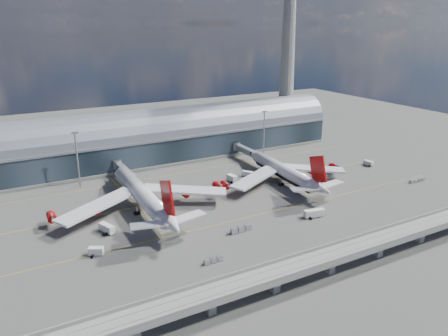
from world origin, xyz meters
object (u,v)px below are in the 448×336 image
service_truck_1 (96,251)px  cargo_train_2 (417,180)px  service_truck_0 (107,228)px  service_truck_2 (314,213)px  airliner_left (143,196)px  service_truck_4 (232,178)px  service_truck_5 (247,174)px  floodlight_mast_right (264,132)px  service_truck_3 (368,163)px  control_tower (288,56)px  airliner_right (285,172)px  cargo_train_1 (241,229)px  cargo_train_0 (213,260)px  floodlight_mast_left (77,158)px

service_truck_1 → cargo_train_2: (148.09, -4.23, -0.58)m
service_truck_0 → service_truck_2: size_ratio=0.88×
airliner_left → service_truck_4: bearing=16.0°
service_truck_1 → service_truck_5: service_truck_1 is taller
floodlight_mast_right → service_truck_1: (-108.55, -65.82, -12.26)m
service_truck_1 → service_truck_3: service_truck_1 is taller
control_tower → service_truck_1: bearing=-146.8°
airliner_left → service_truck_1: 36.12m
airliner_right → service_truck_4: (-20.39, 13.41, -3.75)m
service_truck_5 → cargo_train_2: 79.72m
cargo_train_1 → airliner_left: bearing=35.8°
cargo_train_2 → cargo_train_1: bearing=88.5°
control_tower → service_truck_0: control_tower is taller
control_tower → service_truck_3: bearing=-87.3°
service_truck_0 → service_truck_2: (72.98, -25.69, 0.02)m
service_truck_0 → cargo_train_1: bearing=-49.0°
airliner_left → service_truck_3: bearing=0.9°
cargo_train_0 → floodlight_mast_left: bearing=14.1°
floodlight_mast_left → airliner_right: (84.09, -41.21, -8.23)m
service_truck_3 → service_truck_4: bearing=164.9°
airliner_right → service_truck_0: size_ratio=8.75×
floodlight_mast_right → cargo_train_1: size_ratio=3.01×
airliner_left → floodlight_mast_left: bearing=113.5°
floodlight_mast_left → airliner_right: 94.00m
control_tower → cargo_train_1: size_ratio=12.08×
floodlight_mast_right → service_truck_4: bearing=-142.6°
service_truck_5 → cargo_train_2: size_ratio=0.59×
control_tower → floodlight_mast_left: control_tower is taller
service_truck_5 → floodlight_mast_right: bearing=7.2°
control_tower → cargo_train_0: size_ratio=15.57×
service_truck_4 → floodlight_mast_right: bearing=31.6°
airliner_left → cargo_train_1: size_ratio=8.78×
service_truck_1 → service_truck_4: size_ratio=0.88×
floodlight_mast_right → service_truck_0: (-101.30, -51.40, -12.10)m
control_tower → service_truck_3: control_tower is taller
service_truck_5 → cargo_train_2: bearing=-70.9°
airliner_right → cargo_train_1: 54.87m
service_truck_4 → service_truck_1: bearing=-158.1°
floodlight_mast_left → service_truck_3: 144.74m
service_truck_5 → service_truck_0: bearing=163.2°
control_tower → service_truck_5: (-61.06, -52.74, -50.33)m
airliner_left → cargo_train_2: (123.16, -29.86, -5.74)m
service_truck_4 → cargo_train_2: 86.81m
service_truck_2 → service_truck_0: bearing=81.5°
airliner_right → cargo_train_0: airliner_right is taller
control_tower → service_truck_2: control_tower is taller
floodlight_mast_right → cargo_train_0: floodlight_mast_right is taller
service_truck_3 → cargo_train_0: (-116.02, -47.03, -0.56)m
service_truck_5 → service_truck_4: bearing=160.3°
floodlight_mast_left → cargo_train_2: bearing=-26.7°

